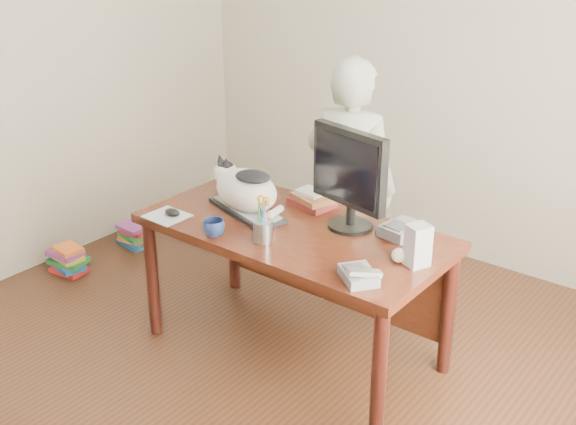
# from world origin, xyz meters

# --- Properties ---
(room) EXTENTS (4.50, 4.50, 4.50)m
(room) POSITION_xyz_m (0.00, 0.00, 1.35)
(room) COLOR black
(room) RESTS_ON ground
(desk) EXTENTS (1.60, 0.80, 0.75)m
(desk) POSITION_xyz_m (0.00, 0.68, 0.60)
(desk) COLOR black
(desk) RESTS_ON ground
(keyboard) EXTENTS (0.53, 0.32, 0.03)m
(keyboard) POSITION_xyz_m (-0.32, 0.60, 0.76)
(keyboard) COLOR black
(keyboard) RESTS_ON desk
(cat) EXTENTS (0.49, 0.33, 0.28)m
(cat) POSITION_xyz_m (-0.33, 0.60, 0.89)
(cat) COLOR white
(cat) RESTS_ON keyboard
(monitor) EXTENTS (0.47, 0.27, 0.53)m
(monitor) POSITION_xyz_m (0.22, 0.76, 1.05)
(monitor) COLOR black
(monitor) RESTS_ON desk
(pen_cup) EXTENTS (0.10, 0.10, 0.25)m
(pen_cup) POSITION_xyz_m (-0.02, 0.38, 0.82)
(pen_cup) COLOR #97989D
(pen_cup) RESTS_ON desk
(mousepad) EXTENTS (0.21, 0.20, 0.00)m
(mousepad) POSITION_xyz_m (-0.62, 0.29, 0.75)
(mousepad) COLOR silver
(mousepad) RESTS_ON desk
(mouse) EXTENTS (0.10, 0.06, 0.04)m
(mouse) POSITION_xyz_m (-0.60, 0.31, 0.77)
(mouse) COLOR black
(mouse) RESTS_ON mousepad
(coffee_mug) EXTENTS (0.15, 0.15, 0.09)m
(coffee_mug) POSITION_xyz_m (-0.25, 0.27, 0.79)
(coffee_mug) COLOR #0E1838
(coffee_mug) RESTS_ON desk
(phone) EXTENTS (0.23, 0.22, 0.09)m
(phone) POSITION_xyz_m (0.57, 0.33, 0.78)
(phone) COLOR slate
(phone) RESTS_ON desk
(speaker) EXTENTS (0.12, 0.13, 0.20)m
(speaker) POSITION_xyz_m (0.70, 0.62, 0.85)
(speaker) COLOR #AEAEB0
(speaker) RESTS_ON desk
(baseball) EXTENTS (0.07, 0.07, 0.07)m
(baseball) POSITION_xyz_m (0.62, 0.59, 0.78)
(baseball) COLOR beige
(baseball) RESTS_ON desk
(book_stack) EXTENTS (0.27, 0.22, 0.09)m
(book_stack) POSITION_xyz_m (-0.09, 0.88, 0.79)
(book_stack) COLOR #4F1615
(book_stack) RESTS_ON desk
(calculator) EXTENTS (0.19, 0.23, 0.06)m
(calculator) POSITION_xyz_m (0.48, 0.86, 0.78)
(calculator) COLOR slate
(calculator) RESTS_ON desk
(person) EXTENTS (0.61, 0.46, 1.53)m
(person) POSITION_xyz_m (-0.08, 1.24, 0.76)
(person) COLOR silver
(person) RESTS_ON ground
(held_book) EXTENTS (0.16, 0.11, 0.20)m
(held_book) POSITION_xyz_m (-0.08, 1.07, 1.05)
(held_book) COLOR yellow
(held_book) RESTS_ON person
(book_pile_a) EXTENTS (0.27, 0.22, 0.18)m
(book_pile_a) POSITION_xyz_m (-1.75, 0.40, 0.09)
(book_pile_a) COLOR red
(book_pile_a) RESTS_ON ground
(book_pile_b) EXTENTS (0.26, 0.20, 0.15)m
(book_pile_b) POSITION_xyz_m (-1.72, 0.95, 0.07)
(book_pile_b) COLOR #174F8C
(book_pile_b) RESTS_ON ground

